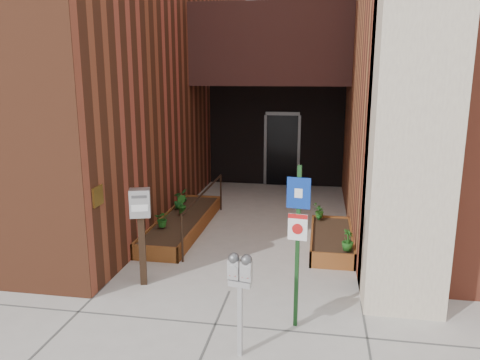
% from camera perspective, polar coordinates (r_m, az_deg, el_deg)
% --- Properties ---
extents(ground, '(80.00, 80.00, 0.00)m').
position_cam_1_polar(ground, '(7.49, -1.32, -13.40)').
color(ground, '#9E9991').
rests_on(ground, ground).
extents(architecture, '(20.00, 14.60, 10.00)m').
position_cam_1_polar(architecture, '(13.66, 3.67, 19.90)').
color(architecture, brown).
rests_on(architecture, ground).
extents(planter_left, '(0.90, 3.60, 0.30)m').
position_cam_1_polar(planter_left, '(10.23, -6.98, -5.33)').
color(planter_left, brown).
rests_on(planter_left, ground).
extents(planter_right, '(0.80, 2.20, 0.30)m').
position_cam_1_polar(planter_right, '(9.35, 11.08, -7.25)').
color(planter_right, brown).
rests_on(planter_right, ground).
extents(handrail, '(0.04, 3.34, 0.90)m').
position_cam_1_polar(handrail, '(9.87, -4.38, -2.22)').
color(handrail, black).
rests_on(handrail, ground).
extents(parking_meter, '(0.30, 0.16, 1.30)m').
position_cam_1_polar(parking_meter, '(5.54, 0.01, -11.80)').
color(parking_meter, '#B7B7BA').
rests_on(parking_meter, ground).
extents(sign_post, '(0.30, 0.09, 2.20)m').
position_cam_1_polar(sign_post, '(6.07, 7.05, -6.11)').
color(sign_post, '#153C18').
rests_on(sign_post, ground).
extents(payment_dropbox, '(0.37, 0.31, 1.58)m').
position_cam_1_polar(payment_dropbox, '(7.48, -12.01, -4.36)').
color(payment_dropbox, black).
rests_on(payment_dropbox, ground).
extents(shrub_left_a, '(0.34, 0.34, 0.34)m').
position_cam_1_polar(shrub_left_a, '(9.53, -9.40, -4.67)').
color(shrub_left_a, '#1D5F1B').
rests_on(shrub_left_a, planter_left).
extents(shrub_left_b, '(0.31, 0.31, 0.40)m').
position_cam_1_polar(shrub_left_b, '(10.33, -7.15, -3.00)').
color(shrub_left_b, '#1C5618').
rests_on(shrub_left_b, planter_left).
extents(shrub_left_c, '(0.29, 0.29, 0.37)m').
position_cam_1_polar(shrub_left_c, '(10.76, -7.51, -2.46)').
color(shrub_left_c, '#19591F').
rests_on(shrub_left_c, planter_left).
extents(shrub_left_d, '(0.23, 0.23, 0.32)m').
position_cam_1_polar(shrub_left_d, '(11.28, -6.80, -1.85)').
color(shrub_left_d, '#17511D').
rests_on(shrub_left_d, planter_left).
extents(shrub_right_a, '(0.28, 0.28, 0.37)m').
position_cam_1_polar(shrub_right_a, '(8.40, 13.01, -7.15)').
color(shrub_right_a, '#1B4E16').
rests_on(shrub_right_a, planter_right).
extents(shrub_right_b, '(0.21, 0.21, 0.30)m').
position_cam_1_polar(shrub_right_b, '(9.98, 9.64, -3.99)').
color(shrub_right_b, '#1A5C1A').
rests_on(shrub_right_b, planter_right).
extents(shrub_right_c, '(0.38, 0.38, 0.31)m').
position_cam_1_polar(shrub_right_c, '(10.10, 9.64, -3.74)').
color(shrub_right_c, '#2A5F1B').
rests_on(shrub_right_c, planter_right).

